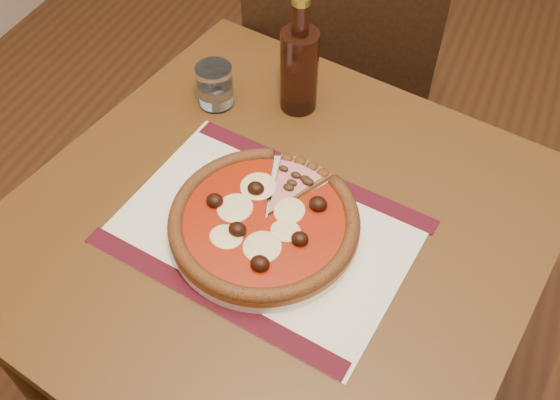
% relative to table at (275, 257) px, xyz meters
% --- Properties ---
extents(table, '(0.92, 0.92, 0.75)m').
position_rel_table_xyz_m(table, '(0.00, 0.00, 0.00)').
color(table, brown).
rests_on(table, ground).
extents(chair_far, '(0.53, 0.53, 0.90)m').
position_rel_table_xyz_m(chair_far, '(-0.11, 0.64, -0.14)').
color(chair_far, black).
rests_on(chair_far, ground).
extents(placemat, '(0.49, 0.37, 0.00)m').
position_rel_table_xyz_m(placemat, '(-0.01, -0.03, 0.10)').
color(placemat, white).
rests_on(placemat, table).
extents(plate, '(0.30, 0.30, 0.02)m').
position_rel_table_xyz_m(plate, '(-0.01, -0.03, 0.11)').
color(plate, white).
rests_on(plate, placemat).
extents(pizza, '(0.30, 0.30, 0.04)m').
position_rel_table_xyz_m(pizza, '(-0.01, -0.03, 0.13)').
color(pizza, '#9D5B26').
rests_on(pizza, plate).
extents(ham_slice, '(0.09, 0.13, 0.02)m').
position_rel_table_xyz_m(ham_slice, '(0.01, 0.05, 0.13)').
color(ham_slice, '#9D5B26').
rests_on(ham_slice, plate).
extents(water_glass, '(0.08, 0.08, 0.08)m').
position_rel_table_xyz_m(water_glass, '(-0.22, 0.21, 0.14)').
color(water_glass, white).
rests_on(water_glass, table).
extents(bottle, '(0.07, 0.07, 0.23)m').
position_rel_table_xyz_m(bottle, '(-0.07, 0.27, 0.19)').
color(bottle, '#37180D').
rests_on(bottle, table).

